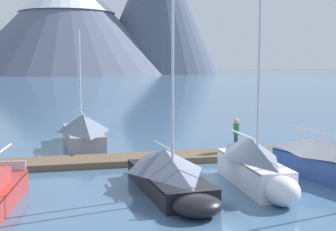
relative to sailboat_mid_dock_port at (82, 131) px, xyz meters
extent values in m
plane|color=#426689|center=(4.23, -8.99, -0.91)|extent=(700.00, 700.00, 0.00)
cone|color=slate|center=(12.21, 192.62, 23.45)|extent=(95.30, 95.30, 48.72)
cone|color=#4C566B|center=(54.51, 191.34, 32.88)|extent=(58.74, 58.74, 67.58)
cube|color=brown|center=(4.23, -4.99, -0.76)|extent=(25.44, 3.10, 0.30)
cylinder|color=#38383D|center=(4.19, -5.91, -0.79)|extent=(24.35, 1.19, 0.24)
cylinder|color=#38383D|center=(4.26, -4.08, -0.79)|extent=(24.35, 1.19, 0.24)
cube|color=silver|center=(-3.51, -8.22, -0.03)|extent=(1.20, 0.31, 0.36)
cube|color=#93939E|center=(0.00, -0.15, -0.41)|extent=(1.89, 6.03, 1.01)
ellipsoid|color=#93939E|center=(-0.02, 3.14, -0.41)|extent=(1.58, 1.56, 0.96)
cube|color=#424247|center=(0.00, -0.15, 0.06)|extent=(1.92, 5.91, 0.06)
cylinder|color=silver|center=(-0.01, 0.73, 2.92)|extent=(0.10, 0.10, 5.63)
cylinder|color=silver|center=(0.01, -0.76, 1.05)|extent=(0.10, 2.97, 0.08)
pyramid|color=slate|center=(0.00, -0.60, 0.56)|extent=(2.13, 4.83, 0.93)
cube|color=black|center=(2.18, -10.21, -0.56)|extent=(2.00, 5.56, 0.70)
ellipsoid|color=black|center=(2.26, -13.24, -0.56)|extent=(1.62, 1.58, 0.67)
cube|color=black|center=(2.18, -10.21, -0.25)|extent=(2.04, 5.45, 0.06)
cylinder|color=silver|center=(2.19, -10.72, 3.79)|extent=(0.10, 0.10, 7.98)
cylinder|color=silver|center=(2.16, -9.48, 0.68)|extent=(0.14, 2.49, 0.08)
pyramid|color=slate|center=(2.17, -9.80, 0.20)|extent=(2.22, 4.46, 0.80)
cube|color=white|center=(5.53, -10.41, -0.38)|extent=(1.73, 4.97, 1.06)
ellipsoid|color=white|center=(5.32, -13.07, -0.38)|extent=(1.24, 1.41, 1.01)
cube|color=slate|center=(5.53, -10.41, 0.11)|extent=(1.77, 4.88, 0.06)
cylinder|color=silver|center=(5.50, -10.82, 3.57)|extent=(0.10, 0.10, 6.85)
cylinder|color=silver|center=(5.62, -9.36, 0.93)|extent=(0.32, 2.93, 0.08)
pyramid|color=slate|center=(5.56, -10.04, 0.56)|extent=(1.90, 4.02, 0.81)
cube|color=navy|center=(8.81, -10.46, -0.41)|extent=(2.30, 5.32, 1.00)
cube|color=#121D39|center=(8.81, -10.46, 0.05)|extent=(2.32, 5.23, 0.06)
cylinder|color=silver|center=(8.67, -9.78, 1.03)|extent=(0.71, 3.12, 0.08)
pyramid|color=silver|center=(8.73, -10.08, 0.45)|extent=(2.34, 4.36, 0.71)
cylinder|color=#384256|center=(7.23, -4.97, -0.18)|extent=(0.14, 0.14, 0.86)
cylinder|color=#384256|center=(7.18, -5.23, -0.18)|extent=(0.14, 0.14, 0.86)
cube|color=#387A4C|center=(7.21, -5.10, 0.55)|extent=(0.29, 0.42, 0.60)
sphere|color=beige|center=(7.21, -5.10, 0.97)|extent=(0.22, 0.22, 0.22)
cylinder|color=#387A4C|center=(7.26, -4.86, 0.48)|extent=(0.09, 0.09, 0.62)
cylinder|color=#387A4C|center=(7.16, -5.35, 0.48)|extent=(0.09, 0.09, 0.62)
camera|label=1|loc=(-2.45, -26.43, 3.83)|focal=49.53mm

